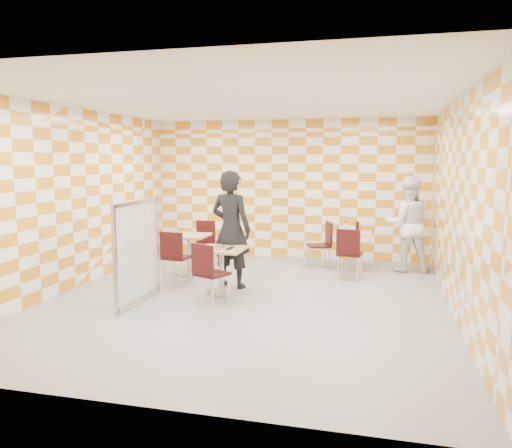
% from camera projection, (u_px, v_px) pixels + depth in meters
% --- Properties ---
extents(room_shell, '(7.00, 7.00, 7.00)m').
position_uv_depth(room_shell, '(255.00, 200.00, 8.05)').
color(room_shell, gray).
rests_on(room_shell, ground).
extents(main_table, '(0.70, 0.70, 0.75)m').
position_uv_depth(main_table, '(222.00, 263.00, 7.94)').
color(main_table, tan).
rests_on(main_table, ground).
extents(second_table, '(0.70, 0.70, 0.75)m').
position_uv_depth(second_table, '(353.00, 244.00, 9.66)').
color(second_table, tan).
rests_on(second_table, ground).
extents(empty_table, '(0.70, 0.70, 0.75)m').
position_uv_depth(empty_table, '(189.00, 247.00, 9.35)').
color(empty_table, tan).
rests_on(empty_table, ground).
extents(chair_main_front, '(0.56, 0.57, 0.92)m').
position_uv_depth(chair_main_front, '(208.00, 269.00, 7.35)').
color(chair_main_front, black).
rests_on(chair_main_front, ground).
extents(chair_second_front, '(0.46, 0.47, 0.92)m').
position_uv_depth(chair_second_front, '(349.00, 250.00, 8.91)').
color(chair_second_front, black).
rests_on(chair_second_front, ground).
extents(chair_second_side, '(0.55, 0.54, 0.92)m').
position_uv_depth(chair_second_side, '(323.00, 241.00, 9.87)').
color(chair_second_side, black).
rests_on(chair_second_side, ground).
extents(chair_empty_near, '(0.45, 0.46, 0.92)m').
position_uv_depth(chair_empty_near, '(174.00, 253.00, 8.58)').
color(chair_empty_near, black).
rests_on(chair_empty_near, ground).
extents(chair_empty_far, '(0.48, 0.49, 0.92)m').
position_uv_depth(chair_empty_far, '(203.00, 240.00, 9.99)').
color(chair_empty_far, black).
rests_on(chair_empty_far, ground).
extents(partition, '(0.08, 1.38, 1.55)m').
position_uv_depth(partition, '(138.00, 252.00, 7.39)').
color(partition, white).
rests_on(partition, ground).
extents(man_dark, '(0.81, 0.63, 1.97)m').
position_uv_depth(man_dark, '(231.00, 229.00, 8.35)').
color(man_dark, black).
rests_on(man_dark, ground).
extents(man_white, '(0.96, 0.79, 1.83)m').
position_uv_depth(man_white, '(408.00, 224.00, 9.54)').
color(man_white, white).
rests_on(man_white, ground).
extents(pizza_on_foil, '(0.40, 0.40, 0.04)m').
position_uv_depth(pizza_on_foil, '(221.00, 247.00, 7.89)').
color(pizza_on_foil, silver).
rests_on(pizza_on_foil, main_table).
extents(sport_bottle, '(0.06, 0.06, 0.20)m').
position_uv_depth(sport_bottle, '(345.00, 227.00, 9.71)').
color(sport_bottle, white).
rests_on(sport_bottle, second_table).
extents(soda_bottle, '(0.07, 0.07, 0.23)m').
position_uv_depth(soda_bottle, '(357.00, 227.00, 9.62)').
color(soda_bottle, black).
rests_on(soda_bottle, second_table).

